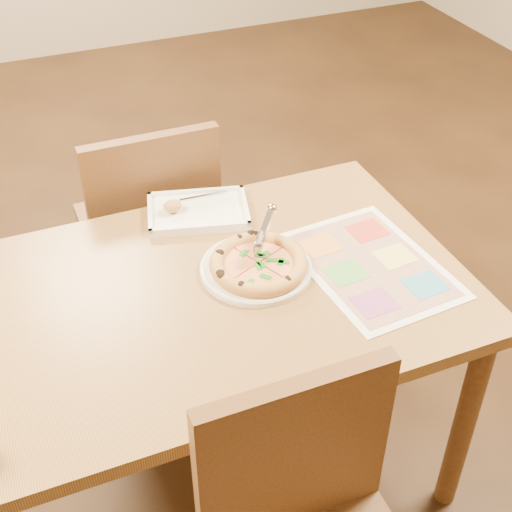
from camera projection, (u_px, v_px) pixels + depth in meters
name	position (u px, v px, depth m)	size (l,w,h in m)	color
room	(197.00, 49.00, 1.41)	(7.00, 7.00, 7.00)	#311F0D
dining_table	(211.00, 315.00, 1.85)	(1.30, 0.85, 0.72)	olive
chair_far	(151.00, 215.00, 2.33)	(0.42, 0.42, 0.47)	brown
plate	(256.00, 269.00, 1.85)	(0.29, 0.29, 0.02)	white
pizza	(259.00, 264.00, 1.83)	(0.26, 0.26, 0.04)	#E4AD4D
pizza_cutter	(263.00, 233.00, 1.84)	(0.11, 0.12, 0.09)	silver
appetizer_tray	(196.00, 212.00, 2.05)	(0.33, 0.26, 0.06)	white
menu	(371.00, 265.00, 1.87)	(0.33, 0.46, 0.01)	white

